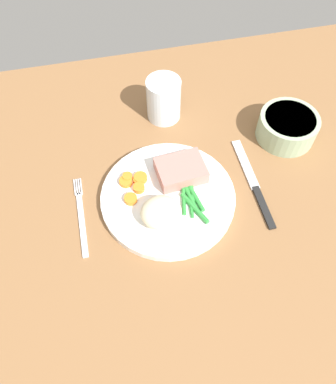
% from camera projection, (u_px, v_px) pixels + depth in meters
% --- Properties ---
extents(dining_table, '(1.20, 0.90, 0.02)m').
position_uv_depth(dining_table, '(152.00, 214.00, 0.68)').
color(dining_table, brown).
rests_on(dining_table, ground).
extents(dinner_plate, '(0.24, 0.24, 0.02)m').
position_uv_depth(dinner_plate, '(168.00, 197.00, 0.67)').
color(dinner_plate, white).
rests_on(dinner_plate, dining_table).
extents(meat_portion, '(0.09, 0.07, 0.03)m').
position_uv_depth(meat_portion, '(181.00, 170.00, 0.68)').
color(meat_portion, '#B2756B').
rests_on(meat_portion, dinner_plate).
extents(mashed_potatoes, '(0.07, 0.06, 0.04)m').
position_uv_depth(mashed_potatoes, '(161.00, 212.00, 0.62)').
color(mashed_potatoes, beige).
rests_on(mashed_potatoes, dinner_plate).
extents(carrot_slices, '(0.05, 0.07, 0.01)m').
position_uv_depth(carrot_slices, '(134.00, 184.00, 0.68)').
color(carrot_slices, orange).
rests_on(carrot_slices, dinner_plate).
extents(green_beans, '(0.04, 0.10, 0.01)m').
position_uv_depth(green_beans, '(191.00, 199.00, 0.66)').
color(green_beans, '#2D8C38').
rests_on(green_beans, dinner_plate).
extents(fork, '(0.01, 0.17, 0.00)m').
position_uv_depth(fork, '(81.00, 217.00, 0.66)').
color(fork, silver).
rests_on(fork, dining_table).
extents(knife, '(0.02, 0.20, 0.01)m').
position_uv_depth(knife, '(254.00, 184.00, 0.70)').
color(knife, black).
rests_on(knife, dining_table).
extents(water_glass, '(0.07, 0.07, 0.09)m').
position_uv_depth(water_glass, '(164.00, 101.00, 0.76)').
color(water_glass, silver).
rests_on(water_glass, dining_table).
extents(salad_bowl, '(0.12, 0.12, 0.05)m').
position_uv_depth(salad_bowl, '(288.00, 126.00, 0.74)').
color(salad_bowl, '#99B28C').
rests_on(salad_bowl, dining_table).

